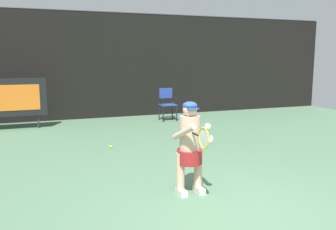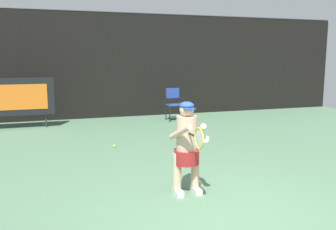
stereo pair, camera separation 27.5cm
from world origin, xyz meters
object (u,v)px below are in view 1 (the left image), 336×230
object	(u,v)px
tennis_ball_loose	(111,147)
water_bottle	(182,117)
tennis_player	(190,145)
umpire_chair	(167,102)
tennis_racket	(203,138)
scoreboard	(7,98)

from	to	relation	value
tennis_ball_loose	water_bottle	bearing A→B (deg)	44.03
water_bottle	tennis_player	world-z (taller)	tennis_player
umpire_chair	water_bottle	xyz separation A→B (m)	(0.46, -0.18, -0.50)
tennis_player	water_bottle	bearing A→B (deg)	68.39
water_bottle	tennis_racket	xyz separation A→B (m)	(-2.46, -6.65, 0.87)
water_bottle	tennis_ball_loose	world-z (taller)	water_bottle
umpire_chair	tennis_ball_loose	bearing A→B (deg)	-129.53
tennis_player	umpire_chair	bearing A→B (deg)	72.68
scoreboard	tennis_player	world-z (taller)	scoreboard
scoreboard	tennis_ball_loose	world-z (taller)	scoreboard
water_bottle	tennis_racket	distance (m)	7.14
scoreboard	tennis_racket	world-z (taller)	scoreboard
umpire_chair	tennis_ball_loose	size ratio (longest dim) A/B	15.88
tennis_player	scoreboard	bearing A→B (deg)	114.67
tennis_ball_loose	tennis_player	bearing A→B (deg)	-79.89
water_bottle	tennis_player	bearing A→B (deg)	-111.61
umpire_chair	tennis_player	bearing A→B (deg)	-107.32
tennis_racket	umpire_chair	bearing A→B (deg)	76.58
scoreboard	umpire_chair	distance (m)	4.94
umpire_chair	water_bottle	bearing A→B (deg)	-20.83
scoreboard	umpire_chair	world-z (taller)	scoreboard
umpire_chair	tennis_ball_loose	distance (m)	4.06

